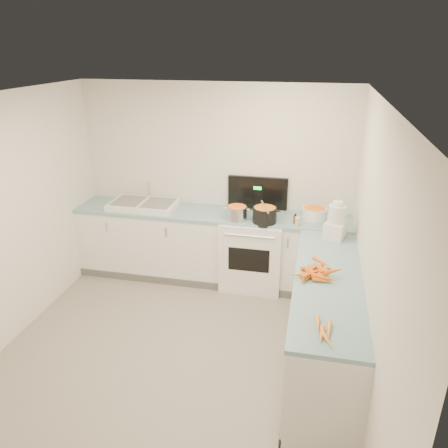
% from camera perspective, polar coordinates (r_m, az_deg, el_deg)
% --- Properties ---
extents(floor, '(3.50, 4.00, 0.00)m').
position_cam_1_polar(floor, '(4.57, -6.92, -17.27)').
color(floor, gray).
rests_on(floor, ground).
extents(ceiling, '(3.50, 4.00, 0.00)m').
position_cam_1_polar(ceiling, '(3.55, -8.86, 15.57)').
color(ceiling, silver).
rests_on(ceiling, ground).
extents(wall_back, '(3.50, 0.00, 2.50)m').
position_cam_1_polar(wall_back, '(5.69, -1.04, 5.51)').
color(wall_back, silver).
rests_on(wall_back, ground).
extents(wall_front, '(3.50, 0.00, 2.50)m').
position_cam_1_polar(wall_front, '(2.45, -24.86, -22.84)').
color(wall_front, silver).
rests_on(wall_front, ground).
extents(wall_right, '(0.00, 4.00, 2.50)m').
position_cam_1_polar(wall_right, '(3.72, 18.63, -5.31)').
color(wall_right, silver).
rests_on(wall_right, ground).
extents(counter_back, '(3.50, 0.62, 0.94)m').
position_cam_1_polar(counter_back, '(5.70, -1.67, -2.88)').
color(counter_back, white).
rests_on(counter_back, ground).
extents(counter_right, '(0.62, 2.20, 0.94)m').
position_cam_1_polar(counter_right, '(4.35, 12.98, -12.32)').
color(counter_right, white).
rests_on(counter_right, ground).
extents(stove, '(0.76, 0.65, 1.36)m').
position_cam_1_polar(stove, '(5.59, 3.79, -3.42)').
color(stove, white).
rests_on(stove, ground).
extents(sink, '(0.86, 0.52, 0.31)m').
position_cam_1_polar(sink, '(5.77, -10.45, 2.54)').
color(sink, white).
rests_on(sink, counter_back).
extents(steel_pot, '(0.27, 0.27, 0.19)m').
position_cam_1_polar(steel_pot, '(5.26, 1.70, 1.33)').
color(steel_pot, silver).
rests_on(steel_pot, stove).
extents(black_pot, '(0.30, 0.30, 0.20)m').
position_cam_1_polar(black_pot, '(5.20, 5.32, 1.09)').
color(black_pot, black).
rests_on(black_pot, stove).
extents(wooden_spoon, '(0.15, 0.41, 0.02)m').
position_cam_1_polar(wooden_spoon, '(5.16, 5.36, 2.24)').
color(wooden_spoon, '#AD7A47').
rests_on(wooden_spoon, black_pot).
extents(mixing_bowl, '(0.34, 0.34, 0.14)m').
position_cam_1_polar(mixing_bowl, '(5.40, 11.71, 1.37)').
color(mixing_bowl, white).
rests_on(mixing_bowl, counter_back).
extents(extract_bottle, '(0.04, 0.04, 0.10)m').
position_cam_1_polar(extract_bottle, '(5.22, 9.26, 0.57)').
color(extract_bottle, '#593319').
rests_on(extract_bottle, counter_back).
extents(spice_jar, '(0.05, 0.05, 0.09)m').
position_cam_1_polar(spice_jar, '(5.15, 9.53, 0.23)').
color(spice_jar, '#E5B266').
rests_on(spice_jar, counter_back).
extents(food_processor, '(0.27, 0.30, 0.42)m').
position_cam_1_polar(food_processor, '(4.89, 14.41, 0.23)').
color(food_processor, white).
rests_on(food_processor, counter_right).
extents(carrot_pile, '(0.47, 0.45, 0.09)m').
position_cam_1_polar(carrot_pile, '(4.11, 12.05, -6.20)').
color(carrot_pile, orange).
rests_on(carrot_pile, counter_right).
extents(peeled_carrots, '(0.14, 0.36, 0.04)m').
position_cam_1_polar(peeled_carrots, '(3.38, 12.93, -13.51)').
color(peeled_carrots, orange).
rests_on(peeled_carrots, counter_right).
extents(peelings, '(0.19, 0.26, 0.01)m').
position_cam_1_polar(peelings, '(5.83, -12.28, 2.99)').
color(peelings, tan).
rests_on(peelings, sink).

